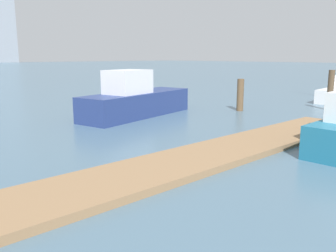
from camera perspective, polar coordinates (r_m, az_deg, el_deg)
floating_dock at (r=10.03m, az=6.82°, el=-4.63°), size 15.10×2.00×0.18m
dock_piling_0 at (r=18.80m, az=11.51°, el=4.90°), size 0.35×0.35×1.65m
dock_piling_3 at (r=20.43m, az=24.59°, el=5.23°), size 0.31×0.31×2.10m
moored_boat_0 at (r=16.81m, az=-5.22°, el=4.18°), size 6.51×3.15×2.19m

